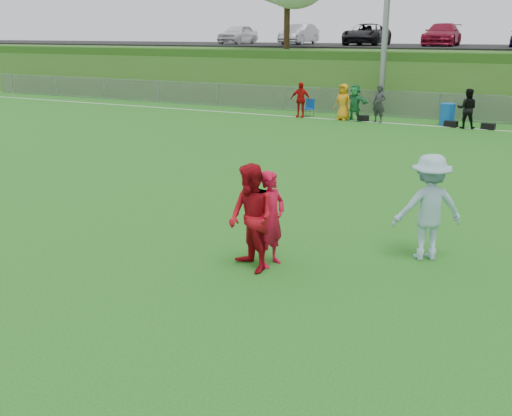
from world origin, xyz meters
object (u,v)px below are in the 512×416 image
Objects in this scene: player_blue at (429,208)px; recycling_bin at (447,114)px; player_red_center at (251,218)px; player_red_left at (271,219)px.

recycling_bin is at bearing -113.14° from player_blue.
recycling_bin is at bearing 121.19° from player_red_center.
player_red_left is at bearing 92.31° from player_red_center.
player_red_left is 1.79× the size of recycling_bin.
player_red_left is at bearing 2.01° from player_blue.
player_red_center is at bearing 163.18° from player_red_left.
player_blue is 16.62m from recycling_bin.
player_blue is at bearing 68.56° from player_red_center.
player_red_center is 0.97× the size of player_blue.
player_red_center is 1.96× the size of recycling_bin.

